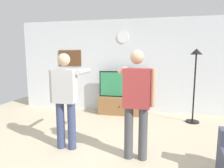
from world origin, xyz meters
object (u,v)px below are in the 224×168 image
person_standing_nearer_lamp (66,96)px  television (121,84)px  framed_picture (70,58)px  floor_lamp (195,70)px  tv_stand (121,105)px  wall_clock (123,37)px  person_standing_nearer_couch (136,99)px

person_standing_nearer_lamp → television: bearing=74.7°
television → framed_picture: size_ratio=1.75×
framed_picture → floor_lamp: size_ratio=0.40×
tv_stand → framed_picture: 2.15m
wall_clock → person_standing_nearer_lamp: bearing=-103.9°
tv_stand → floor_lamp: floor_lamp is taller
framed_picture → wall_clock: bearing=-0.2°
wall_clock → framed_picture: wall_clock is taller
person_standing_nearer_lamp → person_standing_nearer_couch: (1.22, -0.12, 0.03)m
framed_picture → floor_lamp: bearing=-11.4°
wall_clock → person_standing_nearer_couch: 3.00m
person_standing_nearer_couch → wall_clock: bearing=102.3°
television → person_standing_nearer_couch: bearing=-76.5°
television → person_standing_nearer_lamp: (-0.64, -2.32, 0.09)m
person_standing_nearer_lamp → floor_lamp: bearing=36.7°
wall_clock → framed_picture: size_ratio=0.45×
person_standing_nearer_couch → framed_picture: bearing=129.8°
framed_picture → person_standing_nearer_lamp: bearing=-68.5°
wall_clock → floor_lamp: size_ratio=0.18×
television → person_standing_nearer_lamp: bearing=-105.3°
tv_stand → person_standing_nearer_lamp: size_ratio=0.73×
tv_stand → framed_picture: size_ratio=1.68×
floor_lamp → person_standing_nearer_couch: 2.38m
tv_stand → framed_picture: (-1.65, 0.30, 1.35)m
tv_stand → floor_lamp: size_ratio=0.68×
tv_stand → television: (0.00, 0.05, 0.61)m
tv_stand → wall_clock: wall_clock is taller
television → framed_picture: framed_picture is taller
floor_lamp → person_standing_nearer_couch: size_ratio=1.06×
tv_stand → floor_lamp: bearing=-12.4°
tv_stand → person_standing_nearer_lamp: bearing=-105.6°
tv_stand → television: size_ratio=0.96×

